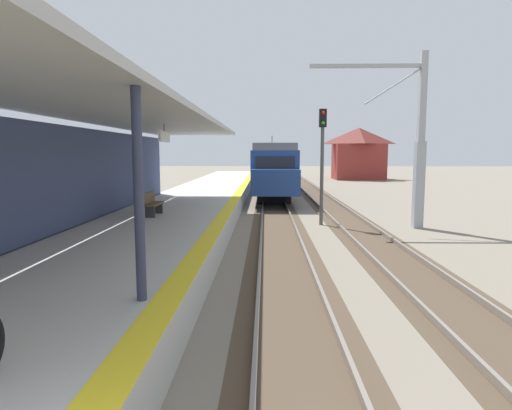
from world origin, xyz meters
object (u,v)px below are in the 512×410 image
Objects in this scene: catenary_pylon_far_side at (413,145)px; distant_trackside_house at (358,153)px; approaching_train at (273,167)px; rail_signal_post at (322,154)px; platform_bench at (152,203)px.

catenary_pylon_far_side reaches higher than distant_trackside_house.
distant_trackside_house reaches higher than approaching_train.
approaching_train is at bearing 97.68° from rail_signal_post.
distant_trackside_house reaches higher than rail_signal_post.
rail_signal_post reaches higher than platform_bench.
platform_bench is (-10.63, -2.70, -2.23)m from catenary_pylon_far_side.
rail_signal_post is at bearing -104.33° from distant_trackside_house.
approaching_train is 2.61× the size of catenary_pylon_far_side.
catenary_pylon_far_side is 36.61m from distant_trackside_house.
catenary_pylon_far_side is 1.14× the size of distant_trackside_house.
platform_bench is at bearing -105.06° from approaching_train.
rail_signal_post is (1.97, -14.64, 1.02)m from approaching_train.
catenary_pylon_far_side is (3.80, -0.74, 0.41)m from rail_signal_post.
catenary_pylon_far_side is at bearing -98.27° from distant_trackside_house.
rail_signal_post is at bearing 168.96° from catenary_pylon_far_side.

